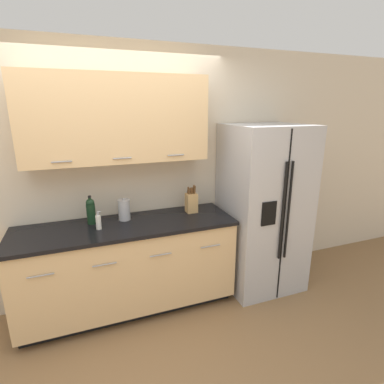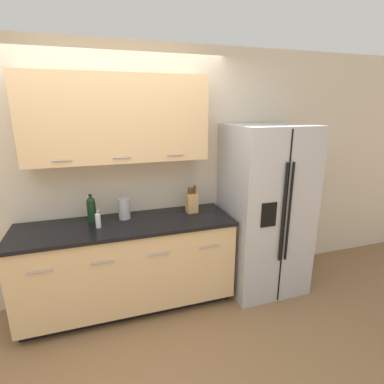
% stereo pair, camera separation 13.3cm
% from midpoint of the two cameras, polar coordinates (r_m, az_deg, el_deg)
% --- Properties ---
extents(ground_plane, '(14.00, 14.00, 0.00)m').
position_cam_midpoint_polar(ground_plane, '(2.82, -11.12, -29.53)').
color(ground_plane, olive).
extents(wall_back, '(10.00, 0.39, 2.60)m').
position_cam_midpoint_polar(wall_back, '(3.09, -14.41, 5.13)').
color(wall_back, beige).
rests_on(wall_back, ground_plane).
extents(counter_unit, '(2.07, 0.64, 0.92)m').
position_cam_midpoint_polar(counter_unit, '(3.15, -10.75, -13.45)').
color(counter_unit, black).
rests_on(counter_unit, ground_plane).
extents(refrigerator, '(0.83, 0.76, 1.82)m').
position_cam_midpoint_polar(refrigerator, '(3.39, 14.76, -3.27)').
color(refrigerator, '#B2B2B5').
rests_on(refrigerator, ground_plane).
extents(knife_block, '(0.11, 0.11, 0.29)m').
position_cam_midpoint_polar(knife_block, '(3.15, 1.18, -1.95)').
color(knife_block, tan).
rests_on(knife_block, counter_unit).
extents(wine_bottle, '(0.08, 0.08, 0.28)m').
position_cam_midpoint_polar(wine_bottle, '(3.02, -17.43, -3.12)').
color(wine_bottle, black).
rests_on(wine_bottle, counter_unit).
extents(soap_dispenser, '(0.05, 0.05, 0.17)m').
position_cam_midpoint_polar(soap_dispenser, '(2.88, -16.19, -5.23)').
color(soap_dispenser, silver).
rests_on(soap_dispenser, counter_unit).
extents(steel_canister, '(0.12, 0.12, 0.22)m').
position_cam_midpoint_polar(steel_canister, '(3.03, -11.56, -3.13)').
color(steel_canister, '#A3A3A5').
rests_on(steel_canister, counter_unit).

